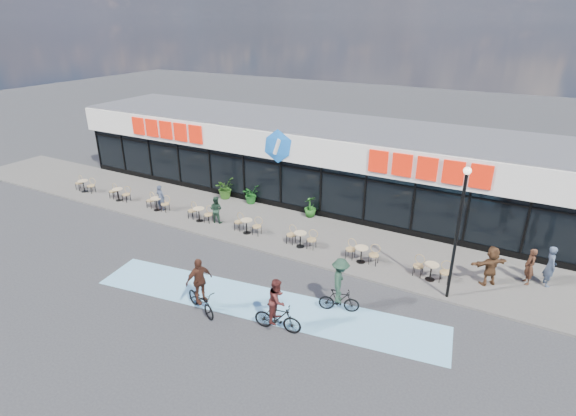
{
  "coord_description": "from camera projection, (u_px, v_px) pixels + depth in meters",
  "views": [
    {
      "loc": [
        11.87,
        -13.8,
        10.27
      ],
      "look_at": [
        2.39,
        3.5,
        1.85
      ],
      "focal_mm": 28.0,
      "sensor_mm": 36.0,
      "label": 1
    }
  ],
  "objects": [
    {
      "name": "lamp_post",
      "position": [
        459.0,
        224.0,
        16.47
      ],
      "size": [
        0.28,
        0.28,
        5.35
      ],
      "color": "black",
      "rests_on": "sidewalk"
    },
    {
      "name": "pedestrian_b",
      "position": [
        550.0,
        266.0,
        18.15
      ],
      "size": [
        0.6,
        0.74,
        1.76
      ],
      "primitive_type": "imported",
      "rotation": [
        0.0,
        0.0,
        1.89
      ],
      "color": "#343F52",
      "rests_on": "sidewalk"
    },
    {
      "name": "bistro_set_6",
      "position": [
        362.0,
        252.0,
        20.1
      ],
      "size": [
        1.54,
        0.62,
        0.9
      ],
      "color": "tan",
      "rests_on": "sidewalk"
    },
    {
      "name": "bistro_set_3",
      "position": [
        200.0,
        213.0,
        24.16
      ],
      "size": [
        1.54,
        0.62,
        0.9
      ],
      "color": "tan",
      "rests_on": "sidewalk"
    },
    {
      "name": "potted_plant_left",
      "position": [
        225.0,
        188.0,
        27.11
      ],
      "size": [
        1.16,
        1.29,
        1.3
      ],
      "primitive_type": "imported",
      "rotation": [
        0.0,
        0.0,
        1.7
      ],
      "color": "#264D16",
      "rests_on": "sidewalk"
    },
    {
      "name": "building",
      "position": [
        304.0,
        157.0,
        27.5
      ],
      "size": [
        30.6,
        6.57,
        4.75
      ],
      "color": "black",
      "rests_on": "ground"
    },
    {
      "name": "potted_plant_mid",
      "position": [
        251.0,
        194.0,
        26.42
      ],
      "size": [
        0.94,
        1.07,
        1.12
      ],
      "primitive_type": "imported",
      "rotation": [
        0.0,
        0.0,
        1.5
      ],
      "color": "#164D17",
      "rests_on": "sidewalk"
    },
    {
      "name": "pedestrian_c",
      "position": [
        491.0,
        266.0,
        18.2
      ],
      "size": [
        1.55,
        1.43,
        1.72
      ],
      "primitive_type": "imported",
      "rotation": [
        0.0,
        0.0,
        3.85
      ],
      "color": "#51321D",
      "rests_on": "sidewalk"
    },
    {
      "name": "cyclist_a",
      "position": [
        277.0,
        310.0,
        15.62
      ],
      "size": [
        1.81,
        0.89,
        2.1
      ],
      "color": "black",
      "rests_on": "ground"
    },
    {
      "name": "bistro_set_5",
      "position": [
        301.0,
        237.0,
        21.45
      ],
      "size": [
        1.54,
        0.62,
        0.9
      ],
      "color": "tan",
      "rests_on": "sidewalk"
    },
    {
      "name": "patron_right",
      "position": [
        216.0,
        209.0,
        23.85
      ],
      "size": [
        0.79,
        0.66,
        1.47
      ],
      "primitive_type": "imported",
      "rotation": [
        0.0,
        0.0,
        3.3
      ],
      "color": "#1A3022",
      "rests_on": "sidewalk"
    },
    {
      "name": "pedestrian_a",
      "position": [
        530.0,
        266.0,
        18.3
      ],
      "size": [
        0.57,
        0.68,
        1.58
      ],
      "primitive_type": "imported",
      "rotation": [
        0.0,
        0.0,
        -1.17
      ],
      "color": "#432618",
      "rests_on": "sidewalk"
    },
    {
      "name": "patron_left",
      "position": [
        161.0,
        198.0,
        25.4
      ],
      "size": [
        0.54,
        0.36,
        1.48
      ],
      "primitive_type": "imported",
      "rotation": [
        0.0,
        0.0,
        3.14
      ],
      "color": "#31394C",
      "rests_on": "sidewalk"
    },
    {
      "name": "potted_plant_right",
      "position": [
        310.0,
        207.0,
        24.59
      ],
      "size": [
        0.87,
        0.87,
        1.17
      ],
      "primitive_type": "imported",
      "rotation": [
        0.0,
        0.0,
        4.27
      ],
      "color": "#194814",
      "rests_on": "sidewalk"
    },
    {
      "name": "ground",
      "position": [
        205.0,
        262.0,
        20.41
      ],
      "size": [
        120.0,
        120.0,
        0.0
      ],
      "primitive_type": "plane",
      "color": "#28282B",
      "rests_on": "ground"
    },
    {
      "name": "bike_lane",
      "position": [
        263.0,
        304.0,
        17.43
      ],
      "size": [
        14.17,
        4.13,
        0.01
      ],
      "primitive_type": "cube",
      "rotation": [
        0.0,
        0.0,
        0.14
      ],
      "color": "#69A4C7",
      "rests_on": "ground"
    },
    {
      "name": "cyclist_b",
      "position": [
        340.0,
        287.0,
        16.61
      ],
      "size": [
        1.6,
        1.29,
        2.22
      ],
      "color": "black",
      "rests_on": "ground"
    },
    {
      "name": "bistro_set_7",
      "position": [
        432.0,
        269.0,
        18.74
      ],
      "size": [
        1.54,
        0.62,
        0.9
      ],
      "color": "tan",
      "rests_on": "sidewalk"
    },
    {
      "name": "bistro_set_2",
      "position": [
        158.0,
        202.0,
        25.52
      ],
      "size": [
        1.54,
        0.62,
        0.9
      ],
      "color": "tan",
      "rests_on": "sidewalk"
    },
    {
      "name": "bistro_set_1",
      "position": [
        119.0,
        193.0,
        26.87
      ],
      "size": [
        1.54,
        0.62,
        0.9
      ],
      "color": "tan",
      "rests_on": "sidewalk"
    },
    {
      "name": "bistro_set_4",
      "position": [
        248.0,
        224.0,
        22.81
      ],
      "size": [
        1.54,
        0.62,
        0.9
      ],
      "color": "tan",
      "rests_on": "sidewalk"
    },
    {
      "name": "sidewalk",
      "position": [
        258.0,
        224.0,
        24.02
      ],
      "size": [
        44.0,
        5.0,
        0.1
      ],
      "primitive_type": "cube",
      "color": "#524E48",
      "rests_on": "ground"
    },
    {
      "name": "bistro_set_0",
      "position": [
        85.0,
        184.0,
        28.23
      ],
      "size": [
        1.54,
        0.62,
        0.9
      ],
      "color": "tan",
      "rests_on": "sidewalk"
    },
    {
      "name": "cyclist_c",
      "position": [
        200.0,
        292.0,
        16.65
      ],
      "size": [
        1.96,
        1.3,
        2.26
      ],
      "color": "black",
      "rests_on": "ground"
    }
  ]
}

